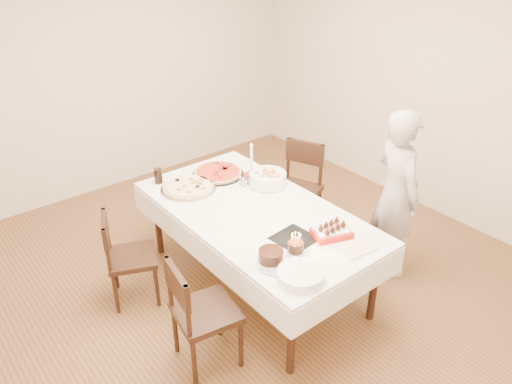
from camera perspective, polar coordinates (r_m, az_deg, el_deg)
floor at (r=4.64m, az=0.50°, el=-9.47°), size 5.00×5.00×0.00m
wall_back at (r=5.98m, az=-15.20°, el=13.19°), size 4.50×0.04×2.70m
wall_right at (r=5.56m, az=19.21°, el=11.44°), size 0.04×5.00×2.70m
dining_table at (r=4.33m, az=0.00°, el=-6.37°), size 1.15×2.14×0.75m
chair_right_savory at (r=4.99m, az=4.51°, el=0.08°), size 0.64×0.64×0.95m
chair_left_savory at (r=4.28m, az=-13.95°, el=-7.25°), size 0.56×0.56×0.83m
chair_left_dessert at (r=3.62m, az=-5.75°, el=-13.53°), size 0.53×0.53×0.90m
person at (r=4.48m, az=15.74°, el=-0.26°), size 0.54×0.66×1.55m
pizza_white at (r=4.47m, az=-7.73°, el=0.54°), size 0.57×0.57×0.04m
pizza_pepperoni at (r=4.70m, az=-4.38°, el=2.23°), size 0.49×0.49×0.04m
red_placemat at (r=4.66m, az=-0.36°, el=1.78°), size 0.26×0.26×0.01m
pasta_bowl at (r=4.49m, az=1.34°, el=1.56°), size 0.35×0.35×0.11m
taper_candle at (r=4.45m, az=-0.52°, el=3.28°), size 0.10×0.10×0.41m
shaker_pair at (r=4.48m, az=-1.45°, el=1.19°), size 0.10×0.10×0.09m
cola_glass at (r=4.61m, az=-11.11°, el=1.80°), size 0.09×0.09×0.14m
layer_cake at (r=3.53m, az=1.70°, el=-7.33°), size 0.29×0.29×0.09m
cake_board at (r=3.79m, az=4.41°, el=-5.35°), size 0.32×0.32×0.01m
birthday_cake at (r=3.62m, az=4.57°, el=-5.76°), size 0.13×0.13×0.13m
strawberry_box at (r=3.84m, az=8.63°, el=-4.52°), size 0.33×0.28×0.07m
box_lid at (r=3.75m, az=11.42°, el=-6.36°), size 0.29×0.21×0.02m
plate_stack at (r=3.39m, az=5.12°, el=-9.44°), size 0.32×0.32×0.07m
china_plate at (r=3.52m, az=2.41°, el=-8.25°), size 0.31×0.31×0.01m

